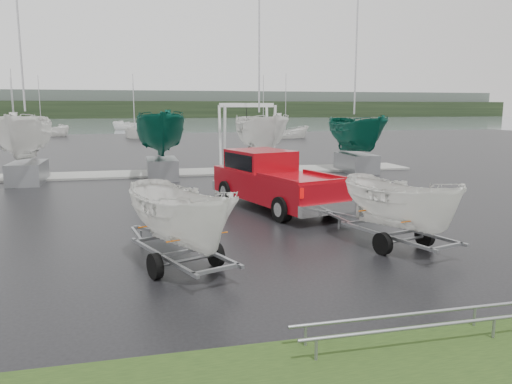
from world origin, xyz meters
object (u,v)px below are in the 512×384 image
trailer_hitched (403,160)px  trailer_parked (180,162)px  pickup_truck (271,178)px  boat_hoist (247,127)px

trailer_hitched → trailer_parked: size_ratio=0.95×
trailer_parked → pickup_truck: bearing=38.4°
trailer_hitched → trailer_parked: bearing=168.1°
pickup_truck → trailer_parked: 8.24m
trailer_hitched → boat_hoist: size_ratio=1.10×
pickup_truck → trailer_parked: (-4.10, -6.99, 1.47)m
trailer_hitched → boat_hoist: 17.46m
trailer_parked → boat_hoist: 18.74m
pickup_truck → trailer_hitched: bearing=-90.0°
pickup_truck → boat_hoist: bearing=66.1°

